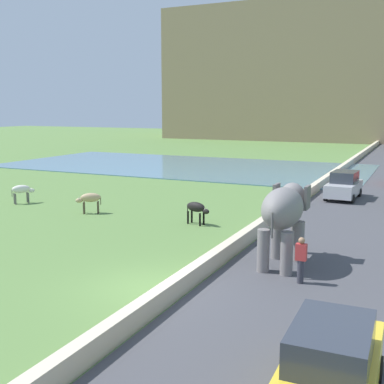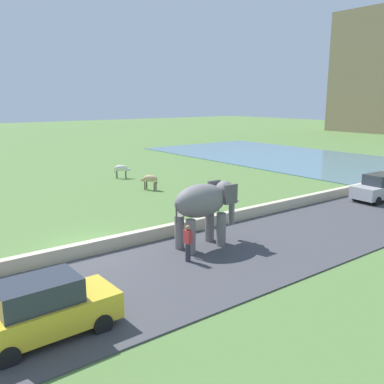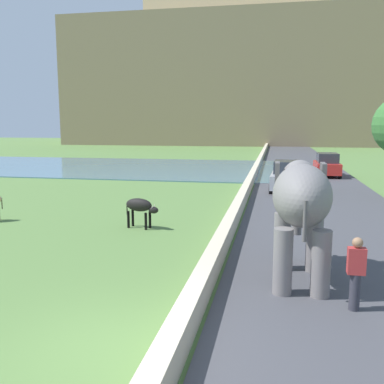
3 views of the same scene
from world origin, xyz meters
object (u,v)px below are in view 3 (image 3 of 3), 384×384
object	(u,v)px
car_red	(327,165)
cow_black	(140,207)
person_beside_elephant	(356,273)
car_silver	(286,176)
elephant	(301,202)

from	to	relation	value
car_red	cow_black	world-z (taller)	car_red
person_beside_elephant	cow_black	xyz separation A→B (m)	(-6.71, 6.34, -0.04)
person_beside_elephant	car_silver	size ratio (longest dim) A/B	0.40
person_beside_elephant	cow_black	distance (m)	9.23
car_silver	person_beside_elephant	bearing A→B (deg)	-86.38
elephant	person_beside_elephant	distance (m)	2.33
cow_black	person_beside_elephant	bearing A→B (deg)	-43.39
person_beside_elephant	car_silver	world-z (taller)	car_silver
car_silver	elephant	bearing A→B (deg)	-90.01
elephant	car_silver	distance (m)	15.03
person_beside_elephant	cow_black	world-z (taller)	person_beside_elephant
elephant	cow_black	xyz separation A→B (m)	(-5.65, 4.62, -1.20)
person_beside_elephant	car_red	world-z (taller)	car_red
cow_black	car_silver	bearing A→B (deg)	61.39
car_silver	cow_black	xyz separation A→B (m)	(-5.65, -10.37, -0.06)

